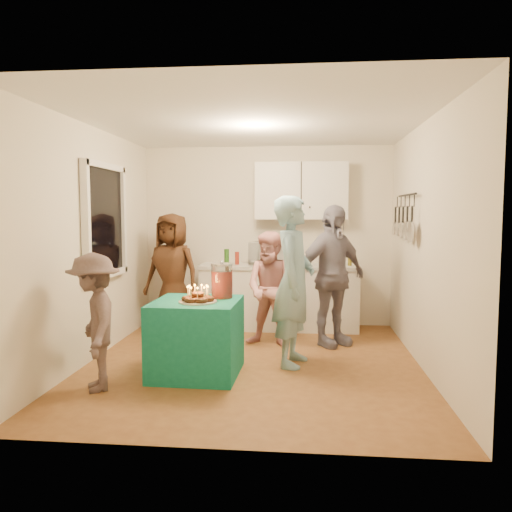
# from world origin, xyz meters

# --- Properties ---
(floor) EXTENTS (4.00, 4.00, 0.00)m
(floor) POSITION_xyz_m (0.00, 0.00, 0.00)
(floor) COLOR brown
(floor) RESTS_ON ground
(ceiling) EXTENTS (4.00, 4.00, 0.00)m
(ceiling) POSITION_xyz_m (0.00, 0.00, 2.60)
(ceiling) COLOR white
(ceiling) RESTS_ON floor
(back_wall) EXTENTS (3.60, 3.60, 0.00)m
(back_wall) POSITION_xyz_m (0.00, 2.00, 1.30)
(back_wall) COLOR silver
(back_wall) RESTS_ON floor
(left_wall) EXTENTS (4.00, 4.00, 0.00)m
(left_wall) POSITION_xyz_m (-1.80, 0.00, 1.30)
(left_wall) COLOR silver
(left_wall) RESTS_ON floor
(right_wall) EXTENTS (4.00, 4.00, 0.00)m
(right_wall) POSITION_xyz_m (1.80, 0.00, 1.30)
(right_wall) COLOR silver
(right_wall) RESTS_ON floor
(window_night) EXTENTS (0.04, 1.00, 1.20)m
(window_night) POSITION_xyz_m (-1.77, 0.30, 1.55)
(window_night) COLOR black
(window_night) RESTS_ON left_wall
(counter) EXTENTS (2.20, 0.58, 0.86)m
(counter) POSITION_xyz_m (0.20, 1.70, 0.43)
(counter) COLOR white
(counter) RESTS_ON floor
(countertop) EXTENTS (2.24, 0.62, 0.05)m
(countertop) POSITION_xyz_m (0.20, 1.70, 0.89)
(countertop) COLOR beige
(countertop) RESTS_ON counter
(upper_cabinet) EXTENTS (1.30, 0.30, 0.80)m
(upper_cabinet) POSITION_xyz_m (0.50, 1.85, 1.95)
(upper_cabinet) COLOR white
(upper_cabinet) RESTS_ON back_wall
(pot_rack) EXTENTS (0.12, 1.00, 0.60)m
(pot_rack) POSITION_xyz_m (1.72, 0.70, 1.60)
(pot_rack) COLOR black
(pot_rack) RESTS_ON right_wall
(microwave) EXTENTS (0.66, 0.52, 0.32)m
(microwave) POSITION_xyz_m (0.09, 1.70, 1.07)
(microwave) COLOR white
(microwave) RESTS_ON countertop
(party_table) EXTENTS (0.87, 0.87, 0.76)m
(party_table) POSITION_xyz_m (-0.53, -0.42, 0.38)
(party_table) COLOR #11765E
(party_table) RESTS_ON floor
(donut_cake) EXTENTS (0.38, 0.38, 0.18)m
(donut_cake) POSITION_xyz_m (-0.49, -0.51, 0.85)
(donut_cake) COLOR #381C0C
(donut_cake) RESTS_ON party_table
(punch_jar) EXTENTS (0.22, 0.22, 0.34)m
(punch_jar) POSITION_xyz_m (-0.30, -0.23, 0.93)
(punch_jar) COLOR red
(punch_jar) RESTS_ON party_table
(man_birthday) EXTENTS (0.54, 0.73, 1.82)m
(man_birthday) POSITION_xyz_m (0.44, 0.02, 0.91)
(man_birthday) COLOR #85B0C2
(man_birthday) RESTS_ON floor
(woman_back_left) EXTENTS (0.91, 0.71, 1.64)m
(woman_back_left) POSITION_xyz_m (-1.26, 1.37, 0.82)
(woman_back_left) COLOR brown
(woman_back_left) RESTS_ON floor
(woman_back_center) EXTENTS (0.80, 0.69, 1.41)m
(woman_back_center) POSITION_xyz_m (0.16, 0.74, 0.71)
(woman_back_center) COLOR #DC737B
(woman_back_center) RESTS_ON floor
(woman_back_right) EXTENTS (1.07, 0.97, 1.74)m
(woman_back_right) POSITION_xyz_m (0.89, 0.85, 0.87)
(woman_back_right) COLOR black
(woman_back_right) RESTS_ON floor
(child_near_left) EXTENTS (0.80, 0.95, 1.28)m
(child_near_left) POSITION_xyz_m (-1.38, -0.94, 0.64)
(child_near_left) COLOR #4E3F3F
(child_near_left) RESTS_ON floor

